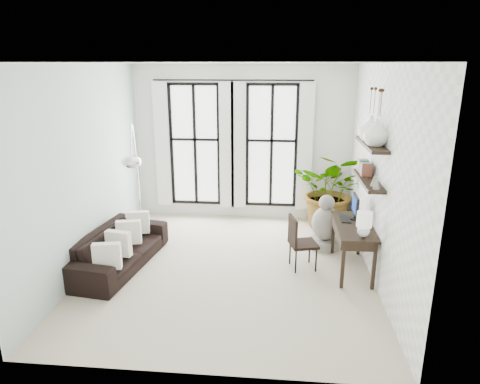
# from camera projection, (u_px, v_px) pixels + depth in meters

# --- Properties ---
(floor) EXTENTS (5.00, 5.00, 0.00)m
(floor) POSITION_uv_depth(u_px,v_px,m) (229.00, 268.00, 6.95)
(floor) COLOR #B4A98F
(floor) RESTS_ON ground
(ceiling) EXTENTS (5.00, 5.00, 0.00)m
(ceiling) POSITION_uv_depth(u_px,v_px,m) (228.00, 63.00, 6.03)
(ceiling) COLOR white
(ceiling) RESTS_ON wall_back
(wall_left) EXTENTS (0.00, 5.00, 5.00)m
(wall_left) POSITION_uv_depth(u_px,v_px,m) (86.00, 169.00, 6.69)
(wall_left) COLOR #B2C6BF
(wall_left) RESTS_ON floor
(wall_right) EXTENTS (0.00, 5.00, 5.00)m
(wall_right) POSITION_uv_depth(u_px,v_px,m) (380.00, 176.00, 6.29)
(wall_right) COLOR white
(wall_right) RESTS_ON floor
(wall_back) EXTENTS (4.50, 0.00, 4.50)m
(wall_back) POSITION_uv_depth(u_px,v_px,m) (243.00, 143.00, 8.88)
(wall_back) COLOR white
(wall_back) RESTS_ON floor
(windows) EXTENTS (3.26, 0.13, 2.65)m
(windows) POSITION_uv_depth(u_px,v_px,m) (233.00, 146.00, 8.84)
(windows) COLOR white
(windows) RESTS_ON wall_back
(wall_shelves) EXTENTS (0.25, 1.30, 0.60)m
(wall_shelves) POSITION_uv_depth(u_px,v_px,m) (369.00, 165.00, 6.42)
(wall_shelves) COLOR black
(wall_shelves) RESTS_ON wall_right
(sofa) EXTENTS (1.12, 2.22, 0.62)m
(sofa) POSITION_uv_depth(u_px,v_px,m) (119.00, 248.00, 6.95)
(sofa) COLOR black
(sofa) RESTS_ON floor
(throw_pillows) EXTENTS (0.40, 1.52, 0.40)m
(throw_pillows) POSITION_uv_depth(u_px,v_px,m) (124.00, 238.00, 6.89)
(throw_pillows) COLOR white
(throw_pillows) RESTS_ON sofa
(plant) EXTENTS (1.74, 1.63, 1.56)m
(plant) POSITION_uv_depth(u_px,v_px,m) (331.00, 190.00, 8.47)
(plant) COLOR #2D7228
(plant) RESTS_ON floor
(desk) EXTENTS (0.56, 1.31, 1.17)m
(desk) POSITION_uv_depth(u_px,v_px,m) (354.00, 229.00, 6.64)
(desk) COLOR black
(desk) RESTS_ON floor
(desk_chair) EXTENTS (0.51, 0.51, 0.88)m
(desk_chair) POSITION_uv_depth(u_px,v_px,m) (299.00, 239.00, 6.81)
(desk_chair) COLOR black
(desk_chair) RESTS_ON floor
(arc_lamp) EXTENTS (0.72, 1.72, 2.26)m
(arc_lamp) POSITION_uv_depth(u_px,v_px,m) (134.00, 152.00, 7.24)
(arc_lamp) COLOR silver
(arc_lamp) RESTS_ON floor
(buddha) EXTENTS (0.55, 0.55, 0.99)m
(buddha) POSITION_uv_depth(u_px,v_px,m) (325.00, 226.00, 7.61)
(buddha) COLOR gray
(buddha) RESTS_ON floor
(vase_a) EXTENTS (0.37, 0.37, 0.38)m
(vase_a) POSITION_uv_depth(u_px,v_px,m) (376.00, 132.00, 5.99)
(vase_a) COLOR white
(vase_a) RESTS_ON shelf_upper
(vase_b) EXTENTS (0.37, 0.37, 0.38)m
(vase_b) POSITION_uv_depth(u_px,v_px,m) (371.00, 128.00, 6.37)
(vase_b) COLOR white
(vase_b) RESTS_ON shelf_upper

